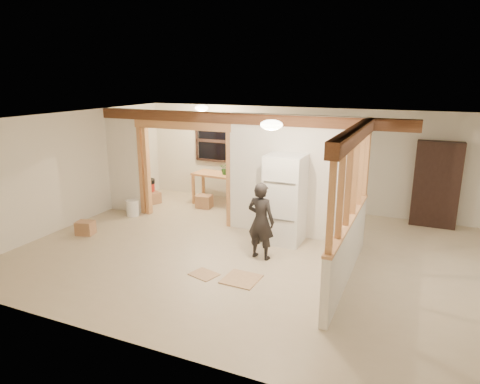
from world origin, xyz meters
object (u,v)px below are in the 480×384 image
at_px(refrigerator, 285,199).
at_px(bookshelf, 436,185).
at_px(shop_vac, 147,190).
at_px(work_table, 218,189).
at_px(woman, 261,221).

bearing_deg(refrigerator, bookshelf, 39.30).
xyz_separation_m(refrigerator, shop_vac, (-4.20, 1.24, -0.58)).
bearing_deg(shop_vac, bookshelf, 8.21).
distance_m(shop_vac, bookshelf, 7.03).
relative_size(work_table, bookshelf, 0.68).
bearing_deg(bookshelf, shop_vac, -171.79).
bearing_deg(work_table, refrigerator, -33.49).
height_order(refrigerator, work_table, refrigerator).
relative_size(shop_vac, bookshelf, 0.33).
distance_m(refrigerator, woman, 0.97).
bearing_deg(refrigerator, shop_vac, 163.59).
bearing_deg(shop_vac, work_table, 18.24).
height_order(refrigerator, bookshelf, bookshelf).
relative_size(work_table, shop_vac, 2.09).
distance_m(refrigerator, work_table, 3.05).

